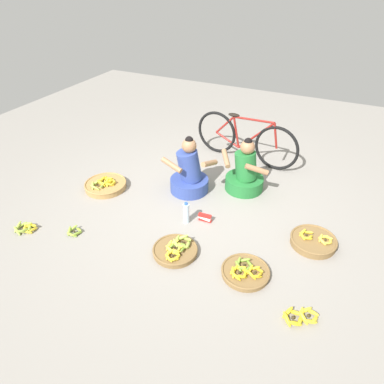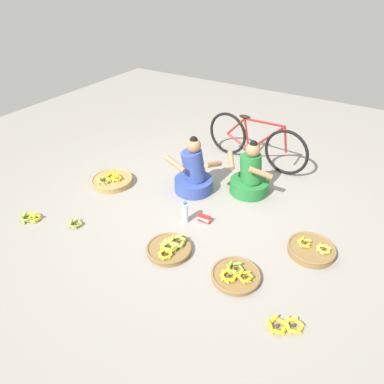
% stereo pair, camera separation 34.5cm
% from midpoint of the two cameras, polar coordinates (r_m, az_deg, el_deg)
% --- Properties ---
extents(ground_plane, '(10.00, 10.00, 0.00)m').
position_cam_midpoint_polar(ground_plane, '(4.45, 3.56, -2.57)').
color(ground_plane, gray).
extents(vendor_woman_front, '(0.64, 0.53, 0.80)m').
position_cam_midpoint_polar(vendor_woman_front, '(4.63, 2.40, 2.92)').
color(vendor_woman_front, '#334793').
rests_on(vendor_woman_front, ground).
extents(vendor_woman_behind, '(0.72, 0.52, 0.77)m').
position_cam_midpoint_polar(vendor_woman_behind, '(4.70, 11.60, 2.46)').
color(vendor_woman_behind, '#237233').
rests_on(vendor_woman_behind, ground).
extents(bicycle_leaning, '(1.69, 0.30, 0.73)m').
position_cam_midpoint_polar(bicycle_leaning, '(5.40, 12.20, 8.10)').
color(bicycle_leaning, black).
rests_on(bicycle_leaning, ground).
extents(banana_basket_near_vendor, '(0.57, 0.57, 0.16)m').
position_cam_midpoint_polar(banana_basket_near_vendor, '(4.97, -11.11, 1.85)').
color(banana_basket_near_vendor, '#A87F47').
rests_on(banana_basket_near_vendor, ground).
extents(banana_basket_back_center, '(0.49, 0.49, 0.13)m').
position_cam_midpoint_polar(banana_basket_back_center, '(3.58, 10.06, -13.46)').
color(banana_basket_back_center, brown).
rests_on(banana_basket_back_center, ground).
extents(banana_basket_back_left, '(0.51, 0.51, 0.14)m').
position_cam_midpoint_polar(banana_basket_back_left, '(4.04, 21.46, -8.85)').
color(banana_basket_back_left, brown).
rests_on(banana_basket_back_left, ground).
extents(banana_basket_front_center, '(0.49, 0.49, 0.14)m').
position_cam_midpoint_polar(banana_basket_front_center, '(3.79, -1.11, -9.37)').
color(banana_basket_front_center, brown).
rests_on(banana_basket_front_center, ground).
extents(loose_bananas_back_right, '(0.26, 0.24, 0.10)m').
position_cam_midpoint_polar(loose_bananas_back_right, '(4.59, -23.15, -3.96)').
color(loose_bananas_back_right, yellow).
rests_on(loose_bananas_back_right, ground).
extents(loose_bananas_mid_right, '(0.32, 0.29, 0.09)m').
position_cam_midpoint_polar(loose_bananas_mid_right, '(3.33, 18.21, -20.30)').
color(loose_bananas_mid_right, gold).
rests_on(loose_bananas_mid_right, ground).
extents(loose_bananas_front_right, '(0.18, 0.18, 0.08)m').
position_cam_midpoint_polar(loose_bananas_front_right, '(4.31, -16.56, -5.10)').
color(loose_bananas_front_right, '#8CAD38').
rests_on(loose_bananas_front_right, ground).
extents(water_bottle, '(0.08, 0.08, 0.29)m').
position_cam_midpoint_polar(water_bottle, '(4.12, 1.25, -3.51)').
color(water_bottle, silver).
rests_on(water_bottle, ground).
extents(packet_carton_stack, '(0.17, 0.07, 0.09)m').
position_cam_midpoint_polar(packet_carton_stack, '(4.19, 4.36, -4.44)').
color(packet_carton_stack, red).
rests_on(packet_carton_stack, ground).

